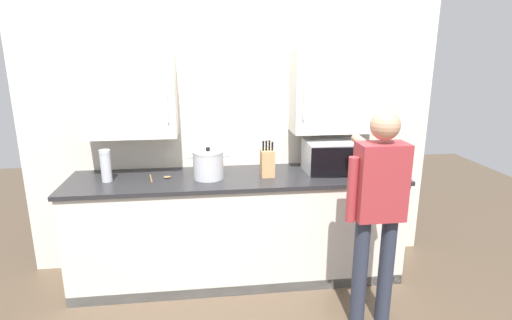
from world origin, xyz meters
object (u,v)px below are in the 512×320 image
at_px(stock_pot, 208,165).
at_px(thermos_flask, 106,166).
at_px(wooden_spoon, 160,178).
at_px(microwave_oven, 333,156).
at_px(person_figure, 378,202).
at_px(knife_block, 267,163).

bearing_deg(stock_pot, thermos_flask, 178.79).
height_order(thermos_flask, wooden_spoon, thermos_flask).
bearing_deg(wooden_spoon, thermos_flask, -178.02).
bearing_deg(stock_pot, microwave_oven, 3.39).
bearing_deg(wooden_spoon, person_figure, -26.02).
distance_m(knife_block, stock_pot, 0.50).
distance_m(microwave_oven, stock_pot, 1.10).
relative_size(knife_block, stock_pot, 0.89).
bearing_deg(stock_pot, knife_block, 0.53).
distance_m(microwave_oven, wooden_spoon, 1.51).
bearing_deg(microwave_oven, person_figure, -84.87).
distance_m(thermos_flask, stock_pot, 0.83).
bearing_deg(person_figure, microwave_oven, 95.13).
height_order(wooden_spoon, person_figure, person_figure).
relative_size(knife_block, person_figure, 0.20).
height_order(microwave_oven, person_figure, person_figure).
distance_m(thermos_flask, wooden_spoon, 0.44).
distance_m(microwave_oven, knife_block, 0.60).
height_order(stock_pot, person_figure, person_figure).
height_order(stock_pot, wooden_spoon, stock_pot).
relative_size(microwave_oven, wooden_spoon, 2.63).
bearing_deg(wooden_spoon, knife_block, -1.72).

